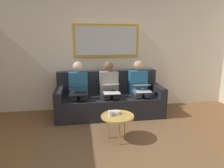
{
  "coord_description": "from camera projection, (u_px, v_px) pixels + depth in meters",
  "views": [
    {
      "loc": [
        0.58,
        2.05,
        1.61
      ],
      "look_at": [
        0.0,
        -1.7,
        0.75
      ],
      "focal_mm": 32.68,
      "sensor_mm": 36.0,
      "label": 1
    }
  ],
  "objects": [
    {
      "name": "wall_rear",
      "position": [
        106.0,
        52.0,
        4.64
      ],
      "size": [
        6.0,
        0.12,
        2.6
      ],
      "primitive_type": "cube",
      "color": "beige",
      "rests_on": "ground_plane"
    },
    {
      "name": "area_rug",
      "position": [
        120.0,
        141.0,
        3.23
      ],
      "size": [
        2.6,
        1.8,
        0.01
      ],
      "primitive_type": "cube",
      "color": "brown",
      "rests_on": "ground_plane"
    },
    {
      "name": "couch",
      "position": [
        109.0,
        100.0,
        4.39
      ],
      "size": [
        2.2,
        0.9,
        0.9
      ],
      "color": "black",
      "rests_on": "ground_plane"
    },
    {
      "name": "framed_mirror",
      "position": [
        106.0,
        41.0,
        4.49
      ],
      "size": [
        1.45,
        0.05,
        0.72
      ],
      "color": "#B7892D"
    },
    {
      "name": "coffee_table",
      "position": [
        118.0,
        117.0,
        3.19
      ],
      "size": [
        0.52,
        0.52,
        0.43
      ],
      "color": "tan",
      "rests_on": "ground_plane"
    },
    {
      "name": "cup",
      "position": [
        110.0,
        113.0,
        3.16
      ],
      "size": [
        0.07,
        0.07,
        0.09
      ],
      "primitive_type": "cylinder",
      "color": "silver",
      "rests_on": "coffee_table"
    },
    {
      "name": "bowl",
      "position": [
        115.0,
        113.0,
        3.25
      ],
      "size": [
        0.15,
        0.15,
        0.05
      ],
      "primitive_type": "cylinder",
      "color": "beige",
      "rests_on": "coffee_table"
    },
    {
      "name": "person_left",
      "position": [
        139.0,
        86.0,
        4.35
      ],
      "size": [
        0.38,
        0.58,
        1.14
      ],
      "color": "#235B84",
      "rests_on": "couch"
    },
    {
      "name": "laptop_silver",
      "position": [
        143.0,
        88.0,
        4.11
      ],
      "size": [
        0.31,
        0.32,
        0.14
      ],
      "color": "silver"
    },
    {
      "name": "person_middle",
      "position": [
        109.0,
        87.0,
        4.26
      ],
      "size": [
        0.38,
        0.58,
        1.14
      ],
      "color": "gray",
      "rests_on": "couch"
    },
    {
      "name": "laptop_white",
      "position": [
        111.0,
        89.0,
        4.03
      ],
      "size": [
        0.32,
        0.39,
        0.17
      ],
      "color": "white"
    },
    {
      "name": "person_right",
      "position": [
        78.0,
        88.0,
        4.16
      ],
      "size": [
        0.38,
        0.58,
        1.14
      ],
      "color": "#235B84",
      "rests_on": "couch"
    },
    {
      "name": "laptop_black",
      "position": [
        78.0,
        90.0,
        3.92
      ],
      "size": [
        0.36,
        0.34,
        0.14
      ],
      "color": "black"
    }
  ]
}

